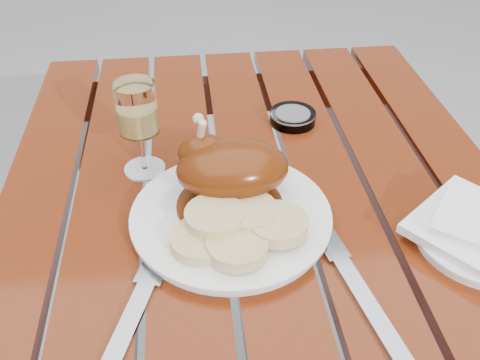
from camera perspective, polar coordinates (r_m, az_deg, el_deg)
dinner_plate at (r=0.78m, az=-0.97°, el=-4.00°), size 0.29×0.29×0.02m
roast_duck at (r=0.78m, az=-1.28°, el=1.22°), size 0.17×0.16×0.12m
bread_dumplings at (r=0.72m, az=-0.46°, el=-5.11°), size 0.19×0.14×0.03m
wine_glass at (r=0.85m, az=-10.68°, el=5.35°), size 0.08×0.08×0.16m
napkin at (r=0.81m, az=23.78°, el=-4.58°), size 0.22×0.22×0.01m
ashtray at (r=1.01m, az=5.63°, el=6.68°), size 0.09×0.09×0.02m
fork at (r=0.67m, az=-11.67°, el=-14.60°), size 0.08×0.19×0.01m
knife at (r=0.71m, az=12.58°, el=-11.39°), size 0.07×0.24×0.01m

